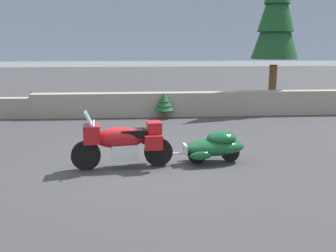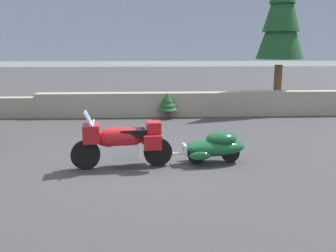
{
  "view_description": "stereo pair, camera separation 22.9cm",
  "coord_description": "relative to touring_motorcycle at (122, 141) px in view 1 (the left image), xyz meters",
  "views": [
    {
      "loc": [
        0.12,
        -8.58,
        2.78
      ],
      "look_at": [
        0.8,
        0.4,
        0.85
      ],
      "focal_mm": 40.88,
      "sensor_mm": 36.0,
      "label": 1
    },
    {
      "loc": [
        0.35,
        -8.6,
        2.78
      ],
      "look_at": [
        0.8,
        0.4,
        0.85
      ],
      "focal_mm": 40.88,
      "sensor_mm": 36.0,
      "label": 2
    }
  ],
  "objects": [
    {
      "name": "touring_motorcycle",
      "position": [
        0.0,
        0.0,
        0.0
      ],
      "size": [
        2.31,
        0.88,
        1.33
      ],
      "color": "black",
      "rests_on": "ground"
    },
    {
      "name": "distant_ridgeline",
      "position": [
        0.28,
        96.39,
        7.38
      ],
      "size": [
        240.0,
        80.0,
        16.0
      ],
      "primitive_type": "cube",
      "color": "#99A8BF",
      "rests_on": "ground"
    },
    {
      "name": "pine_sapling_near",
      "position": [
        1.35,
        5.94,
        -0.01
      ],
      "size": [
        0.76,
        0.76,
        0.98
      ],
      "color": "brown",
      "rests_on": "ground"
    },
    {
      "name": "stone_guard_wall",
      "position": [
        1.15,
        6.38,
        -0.17
      ],
      "size": [
        24.0,
        0.58,
        0.96
      ],
      "color": "gray",
      "rests_on": "ground"
    },
    {
      "name": "ground_plane",
      "position": [
        0.28,
        0.12,
        -0.62
      ],
      "size": [
        80.0,
        80.0,
        0.0
      ],
      "primitive_type": "plane",
      "color": "#38383A"
    },
    {
      "name": "car_shaped_trailer",
      "position": [
        2.17,
        0.23,
        -0.21
      ],
      "size": [
        2.23,
        0.87,
        0.76
      ],
      "color": "black",
      "rests_on": "ground"
    },
    {
      "name": "pine_tree_tall",
      "position": [
        6.08,
        7.44,
        3.56
      ],
      "size": [
        1.94,
        1.94,
        6.67
      ],
      "color": "brown",
      "rests_on": "ground"
    }
  ]
}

